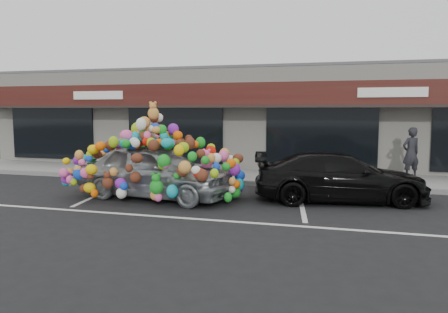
# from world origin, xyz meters

# --- Properties ---
(ground) EXTENTS (90.00, 90.00, 0.00)m
(ground) POSITION_xyz_m (0.00, 0.00, 0.00)
(ground) COLOR black
(ground) RESTS_ON ground
(shop_building) EXTENTS (24.00, 7.20, 4.31)m
(shop_building) POSITION_xyz_m (0.00, 8.44, 2.16)
(shop_building) COLOR silver
(shop_building) RESTS_ON ground
(sidewalk) EXTENTS (26.00, 3.00, 0.15)m
(sidewalk) POSITION_xyz_m (0.00, 4.00, 0.07)
(sidewalk) COLOR gray
(sidewalk) RESTS_ON ground
(kerb) EXTENTS (26.00, 0.18, 0.16)m
(kerb) POSITION_xyz_m (0.00, 2.50, 0.07)
(kerb) COLOR slate
(kerb) RESTS_ON ground
(parking_stripe_left) EXTENTS (0.73, 4.37, 0.01)m
(parking_stripe_left) POSITION_xyz_m (-3.20, 0.20, 0.00)
(parking_stripe_left) COLOR silver
(parking_stripe_left) RESTS_ON ground
(parking_stripe_mid) EXTENTS (0.73, 4.37, 0.01)m
(parking_stripe_mid) POSITION_xyz_m (2.80, 0.20, 0.00)
(parking_stripe_mid) COLOR silver
(parking_stripe_mid) RESTS_ON ground
(lane_line) EXTENTS (14.00, 0.12, 0.01)m
(lane_line) POSITION_xyz_m (2.00, -2.30, 0.00)
(lane_line) COLOR silver
(lane_line) RESTS_ON ground
(toy_car) EXTENTS (3.29, 5.09, 2.83)m
(toy_car) POSITION_xyz_m (-1.28, -0.30, 0.96)
(toy_car) COLOR gray
(toy_car) RESTS_ON ground
(black_sedan) EXTENTS (2.71, 4.95, 1.36)m
(black_sedan) POSITION_xyz_m (3.80, 0.65, 0.68)
(black_sedan) COLOR black
(black_sedan) RESTS_ON ground
(pedestrian_a) EXTENTS (0.77, 0.69, 1.78)m
(pedestrian_a) POSITION_xyz_m (6.10, 4.44, 1.04)
(pedestrian_a) COLOR black
(pedestrian_a) RESTS_ON sidewalk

